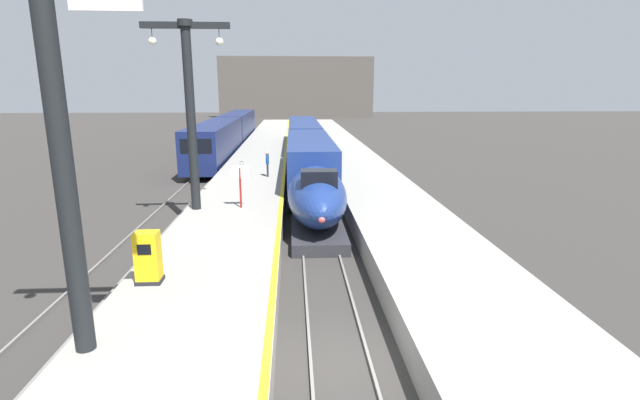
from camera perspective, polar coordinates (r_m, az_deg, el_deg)
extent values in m
plane|color=#33302D|center=(12.58, 2.50, -19.47)|extent=(260.00, 260.00, 0.00)
cube|color=gray|center=(35.93, -7.99, 3.20)|extent=(4.80, 110.00, 1.05)
cube|color=gray|center=(36.18, 4.93, 3.35)|extent=(4.80, 110.00, 1.05)
cube|color=yellow|center=(35.72, -4.36, 4.09)|extent=(0.20, 107.80, 0.01)
cube|color=slate|center=(38.60, -2.75, 3.32)|extent=(0.08, 110.00, 0.12)
cube|color=slate|center=(38.64, -0.53, 3.34)|extent=(0.08, 110.00, 0.12)
cube|color=slate|center=(39.36, -14.65, 3.09)|extent=(0.08, 110.00, 0.12)
cube|color=slate|center=(39.09, -12.49, 3.14)|extent=(0.08, 110.00, 0.12)
ellipsoid|color=navy|center=(22.52, -0.40, 0.61)|extent=(2.78, 7.82, 2.56)
cube|color=#28282D|center=(22.54, -0.34, -3.47)|extent=(2.46, 6.65, 0.55)
cube|color=black|center=(20.58, -0.15, 2.43)|extent=(1.59, 1.00, 0.90)
sphere|color=#F24C4C|center=(18.85, 0.21, -2.41)|extent=(0.28, 0.28, 0.28)
cube|color=navy|center=(31.65, -1.28, 4.79)|extent=(2.90, 14.00, 3.05)
cube|color=black|center=(31.56, -3.88, 5.75)|extent=(0.04, 11.90, 0.80)
cube|color=black|center=(31.66, 1.29, 5.80)|extent=(0.04, 11.90, 0.80)
cube|color=silver|center=(31.87, -1.27, 2.52)|extent=(2.92, 13.30, 0.24)
cube|color=black|center=(27.60, -0.92, -0.29)|extent=(2.03, 2.20, 0.56)
cube|color=black|center=(36.37, -1.53, 3.05)|extent=(2.03, 2.20, 0.56)
cube|color=navy|center=(48.12, -2.02, 7.75)|extent=(2.90, 18.00, 3.05)
cube|color=black|center=(48.06, -3.74, 8.39)|extent=(0.04, 15.84, 0.80)
cube|color=black|center=(48.12, -0.32, 8.42)|extent=(0.04, 15.84, 0.80)
cube|color=black|center=(42.28, -1.80, 4.51)|extent=(2.03, 2.20, 0.56)
cube|color=black|center=(54.40, -2.17, 6.51)|extent=(2.03, 2.20, 0.56)
cube|color=#141E4C|center=(43.98, -12.56, 7.01)|extent=(2.85, 18.00, 3.30)
cube|color=black|center=(35.15, -14.87, 6.32)|extent=(2.28, 0.08, 1.10)
cube|color=black|center=(44.17, -14.40, 7.59)|extent=(0.04, 15.30, 0.90)
cube|color=black|center=(43.73, -10.77, 7.72)|extent=(0.04, 15.30, 0.90)
cube|color=black|center=(38.62, -13.73, 3.25)|extent=(2.00, 2.00, 0.52)
cube|color=black|center=(49.86, -11.43, 5.60)|extent=(2.00, 2.00, 0.52)
cube|color=#141E4C|center=(62.34, -9.90, 8.93)|extent=(2.85, 18.00, 3.30)
cylinder|color=black|center=(11.04, -29.09, 5.86)|extent=(0.44, 0.44, 9.29)
cylinder|color=black|center=(23.19, -15.44, 9.55)|extent=(0.44, 0.44, 8.80)
cylinder|color=black|center=(23.33, -16.13, 20.01)|extent=(0.68, 0.68, 0.30)
cube|color=black|center=(23.31, -16.11, 19.77)|extent=(4.00, 0.24, 0.28)
cylinder|color=black|center=(23.63, -19.80, 18.57)|extent=(0.03, 0.03, 0.60)
sphere|color=#EFEACC|center=(23.59, -19.73, 17.73)|extent=(0.36, 0.36, 0.36)
cylinder|color=black|center=(23.02, -12.20, 19.19)|extent=(0.03, 0.03, 0.60)
sphere|color=#EFEACC|center=(22.98, -12.15, 18.33)|extent=(0.36, 0.36, 0.36)
cylinder|color=#23232D|center=(31.59, -6.39, 3.59)|extent=(0.13, 0.13, 0.85)
cylinder|color=#23232D|center=(31.76, -6.40, 3.64)|extent=(0.13, 0.13, 0.85)
cube|color=#1E478C|center=(31.56, -6.43, 4.93)|extent=(0.24, 0.39, 0.62)
cylinder|color=#1E478C|center=(31.33, -6.42, 4.78)|extent=(0.09, 0.09, 0.58)
cylinder|color=#1E478C|center=(31.80, -6.43, 4.91)|extent=(0.09, 0.09, 0.58)
sphere|color=tan|center=(31.50, -6.45, 5.69)|extent=(0.22, 0.22, 0.22)
cube|color=black|center=(32.25, -9.49, 3.47)|extent=(0.40, 0.22, 0.60)
cylinder|color=#262628|center=(32.19, -9.70, 4.31)|extent=(0.02, 0.02, 0.36)
cylinder|color=#262628|center=(32.16, -9.35, 4.31)|extent=(0.02, 0.02, 0.36)
cube|color=#262628|center=(32.15, -9.54, 4.64)|extent=(0.22, 0.03, 0.02)
cube|color=yellow|center=(15.17, -20.21, -6.58)|extent=(0.70, 0.56, 1.60)
cube|color=black|center=(14.81, -20.63, -5.68)|extent=(0.40, 0.02, 0.32)
cube|color=black|center=(15.43, -19.99, -9.17)|extent=(0.76, 0.62, 0.12)
cylinder|color=maroon|center=(23.42, -9.67, 1.46)|extent=(0.10, 0.10, 2.00)
cube|color=white|center=(23.27, -9.74, 3.39)|extent=(0.90, 0.06, 0.64)
cube|color=#4C4742|center=(112.50, -2.88, 13.50)|extent=(36.00, 2.00, 14.00)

